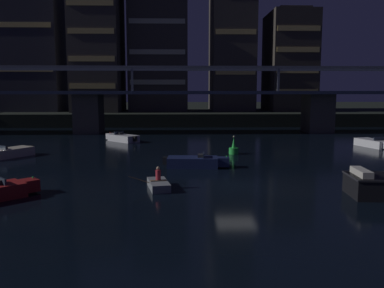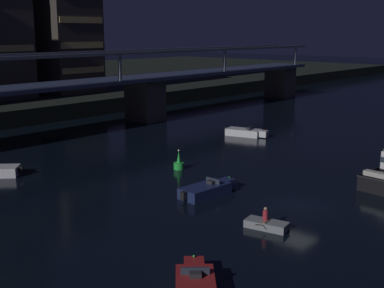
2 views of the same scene
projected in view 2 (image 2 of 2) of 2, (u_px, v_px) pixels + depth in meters
ground_plane at (297, 206)px, 35.28m from camera, size 400.00×400.00×0.00m
river_bridge at (33, 101)px, 55.96m from camera, size 105.83×6.40×9.38m
tower_east_low at (60, 32)px, 81.05m from camera, size 8.46×11.68×19.36m
speedboat_near_center at (207, 190)px, 37.50m from camera, size 5.22×2.05×1.16m
speedboat_near_right at (245, 132)px, 58.80m from camera, size 2.75×5.19×1.16m
channel_buoy at (179, 164)px, 44.60m from camera, size 0.90×0.90×1.76m
dinghy_with_paddler at (266, 224)px, 31.20m from camera, size 2.58×2.77×1.36m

